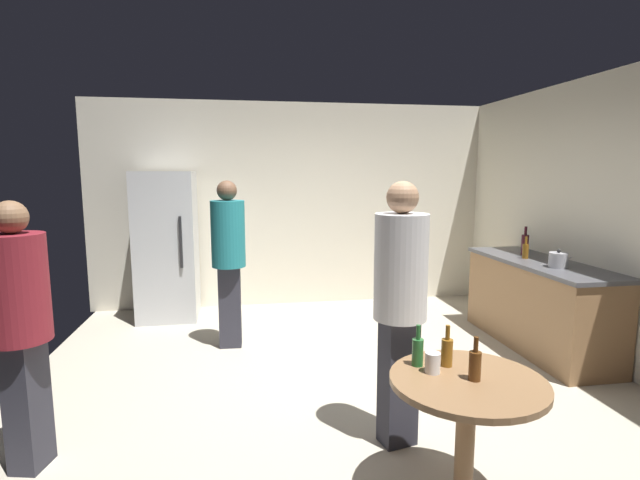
% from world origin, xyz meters
% --- Properties ---
extents(ground_plane, '(5.20, 5.20, 0.10)m').
position_xyz_m(ground_plane, '(0.00, 0.00, -0.05)').
color(ground_plane, '#B2A893').
extents(wall_back, '(5.32, 0.06, 2.70)m').
position_xyz_m(wall_back, '(0.00, 2.63, 1.35)').
color(wall_back, silver).
rests_on(wall_back, ground_plane).
extents(wall_side_right, '(0.06, 5.20, 2.70)m').
position_xyz_m(wall_side_right, '(2.63, 0.00, 1.35)').
color(wall_side_right, silver).
rests_on(wall_side_right, ground_plane).
extents(refrigerator, '(0.70, 0.68, 1.80)m').
position_xyz_m(refrigerator, '(-1.61, 2.20, 0.90)').
color(refrigerator, silver).
rests_on(refrigerator, ground_plane).
extents(kitchen_counter, '(0.64, 1.86, 0.90)m').
position_xyz_m(kitchen_counter, '(2.28, 0.56, 0.45)').
color(kitchen_counter, olive).
rests_on(kitchen_counter, ground_plane).
extents(kettle, '(0.24, 0.17, 0.18)m').
position_xyz_m(kettle, '(2.23, 0.23, 0.97)').
color(kettle, '#B2B2B7').
rests_on(kettle, kitchen_counter).
extents(wine_bottle_on_counter, '(0.08, 0.08, 0.31)m').
position_xyz_m(wine_bottle_on_counter, '(2.32, 0.91, 1.02)').
color(wine_bottle_on_counter, '#3F141E').
rests_on(wine_bottle_on_counter, kitchen_counter).
extents(beer_bottle_on_counter, '(0.06, 0.06, 0.23)m').
position_xyz_m(beer_bottle_on_counter, '(2.20, 0.71, 0.98)').
color(beer_bottle_on_counter, '#8C5919').
rests_on(beer_bottle_on_counter, kitchen_counter).
extents(foreground_table, '(0.80, 0.80, 0.73)m').
position_xyz_m(foreground_table, '(0.44, -1.55, 0.63)').
color(foreground_table, olive).
rests_on(foreground_table, ground_plane).
extents(beer_bottle_amber, '(0.06, 0.06, 0.23)m').
position_xyz_m(beer_bottle_amber, '(0.40, -1.38, 0.82)').
color(beer_bottle_amber, '#8C5919').
rests_on(beer_bottle_amber, foreground_table).
extents(beer_bottle_brown, '(0.06, 0.06, 0.23)m').
position_xyz_m(beer_bottle_brown, '(0.46, -1.58, 0.82)').
color(beer_bottle_brown, '#593314').
rests_on(beer_bottle_brown, foreground_table).
extents(beer_bottle_green, '(0.06, 0.06, 0.23)m').
position_xyz_m(beer_bottle_green, '(0.24, -1.35, 0.82)').
color(beer_bottle_green, '#26662D').
rests_on(beer_bottle_green, foreground_table).
extents(plastic_cup_white, '(0.08, 0.08, 0.11)m').
position_xyz_m(plastic_cup_white, '(0.28, -1.46, 0.79)').
color(plastic_cup_white, white).
rests_on(plastic_cup_white, foreground_table).
extents(person_in_teal_shirt, '(0.35, 0.35, 1.71)m').
position_xyz_m(person_in_teal_shirt, '(-0.84, 1.08, 1.00)').
color(person_in_teal_shirt, '#2D2D38').
rests_on(person_in_teal_shirt, ground_plane).
extents(person_in_white_shirt, '(0.41, 0.41, 1.73)m').
position_xyz_m(person_in_white_shirt, '(0.29, -0.89, 1.02)').
color(person_in_white_shirt, '#2D2D38').
rests_on(person_in_white_shirt, ground_plane).
extents(person_in_maroon_shirt, '(0.41, 0.41, 1.63)m').
position_xyz_m(person_in_maroon_shirt, '(-1.99, -0.78, 0.95)').
color(person_in_maroon_shirt, '#2D2D38').
rests_on(person_in_maroon_shirt, ground_plane).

